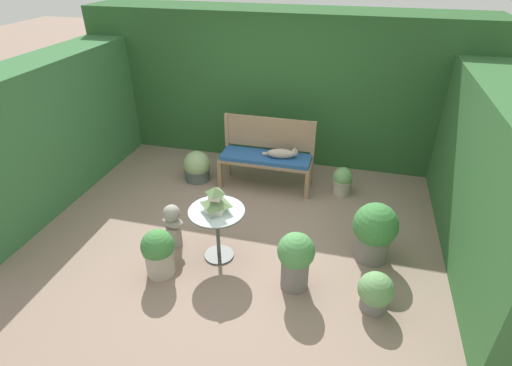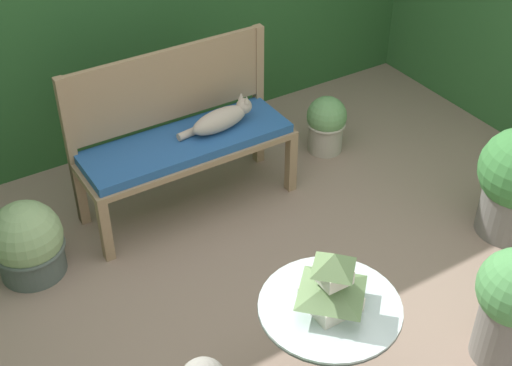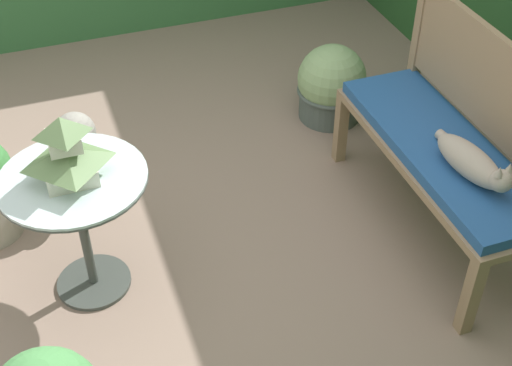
{
  "view_description": "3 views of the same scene",
  "coord_description": "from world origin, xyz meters",
  "px_view_note": "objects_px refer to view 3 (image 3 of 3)",
  "views": [
    {
      "loc": [
        1.24,
        -3.96,
        3.19
      ],
      "look_at": [
        0.08,
        0.58,
        0.39
      ],
      "focal_mm": 28.0,
      "sensor_mm": 36.0,
      "label": 1
    },
    {
      "loc": [
        -1.51,
        -2.2,
        2.94
      ],
      "look_at": [
        0.15,
        0.47,
        0.6
      ],
      "focal_mm": 50.0,
      "sensor_mm": 36.0,
      "label": 2
    },
    {
      "loc": [
        2.33,
        -0.58,
        2.54
      ],
      "look_at": [
        0.09,
        0.22,
        0.55
      ],
      "focal_mm": 50.0,
      "sensor_mm": 36.0,
      "label": 3
    }
  ],
  "objects_px": {
    "garden_bench": "(441,156)",
    "cat": "(472,162)",
    "garden_bust": "(80,157)",
    "pagoda_birdhouse": "(67,152)",
    "potted_plant_bench_right": "(331,86)",
    "patio_table": "(77,203)"
  },
  "relations": [
    {
      "from": "patio_table",
      "to": "garden_bench",
      "type": "bearing_deg",
      "value": 84.43
    },
    {
      "from": "garden_bench",
      "to": "patio_table",
      "type": "xyz_separation_m",
      "value": [
        -0.17,
        -1.71,
        0.07
      ]
    },
    {
      "from": "patio_table",
      "to": "potted_plant_bench_right",
      "type": "xyz_separation_m",
      "value": [
        -0.91,
        1.63,
        -0.29
      ]
    },
    {
      "from": "garden_bust",
      "to": "pagoda_birdhouse",
      "type": "bearing_deg",
      "value": 2.48
    },
    {
      "from": "cat",
      "to": "patio_table",
      "type": "height_order",
      "value": "cat"
    },
    {
      "from": "pagoda_birdhouse",
      "to": "garden_bust",
      "type": "xyz_separation_m",
      "value": [
        -0.6,
        0.07,
        -0.48
      ]
    },
    {
      "from": "cat",
      "to": "potted_plant_bench_right",
      "type": "distance_m",
      "value": 1.38
    },
    {
      "from": "patio_table",
      "to": "potted_plant_bench_right",
      "type": "relative_size",
      "value": 1.37
    },
    {
      "from": "garden_bench",
      "to": "pagoda_birdhouse",
      "type": "relative_size",
      "value": 4.51
    },
    {
      "from": "garden_bust",
      "to": "garden_bench",
      "type": "bearing_deg",
      "value": 74.32
    },
    {
      "from": "pagoda_birdhouse",
      "to": "potted_plant_bench_right",
      "type": "relative_size",
      "value": 0.64
    },
    {
      "from": "pagoda_birdhouse",
      "to": "garden_bust",
      "type": "relative_size",
      "value": 0.54
    },
    {
      "from": "garden_bench",
      "to": "potted_plant_bench_right",
      "type": "xyz_separation_m",
      "value": [
        -1.08,
        -0.07,
        -0.23
      ]
    },
    {
      "from": "garden_bench",
      "to": "garden_bust",
      "type": "relative_size",
      "value": 2.44
    },
    {
      "from": "garden_bench",
      "to": "patio_table",
      "type": "distance_m",
      "value": 1.72
    },
    {
      "from": "pagoda_birdhouse",
      "to": "garden_bust",
      "type": "height_order",
      "value": "pagoda_birdhouse"
    },
    {
      "from": "garden_bench",
      "to": "cat",
      "type": "relative_size",
      "value": 2.6
    },
    {
      "from": "garden_bench",
      "to": "potted_plant_bench_right",
      "type": "height_order",
      "value": "garden_bench"
    },
    {
      "from": "patio_table",
      "to": "garden_bust",
      "type": "xyz_separation_m",
      "value": [
        -0.6,
        0.07,
        -0.21
      ]
    },
    {
      "from": "cat",
      "to": "garden_bust",
      "type": "height_order",
      "value": "cat"
    },
    {
      "from": "cat",
      "to": "pagoda_birdhouse",
      "type": "bearing_deg",
      "value": -111.6
    },
    {
      "from": "cat",
      "to": "potted_plant_bench_right",
      "type": "bearing_deg",
      "value": 174.56
    }
  ]
}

